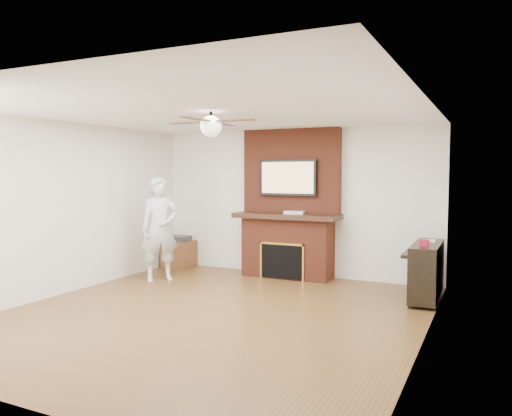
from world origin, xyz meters
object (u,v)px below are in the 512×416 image
at_px(piano, 426,270).
at_px(side_table, 179,252).
at_px(fireplace, 289,218).
at_px(person, 160,229).

bearing_deg(piano, side_table, 171.92).
bearing_deg(piano, fireplace, 163.52).
relative_size(fireplace, piano, 2.06).
bearing_deg(piano, person, -173.10).
bearing_deg(person, side_table, 62.76).
bearing_deg(fireplace, person, -146.17).
distance_m(fireplace, side_table, 2.31).
distance_m(fireplace, person, 2.15).
bearing_deg(person, fireplace, -13.05).
distance_m(person, piano, 4.15).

